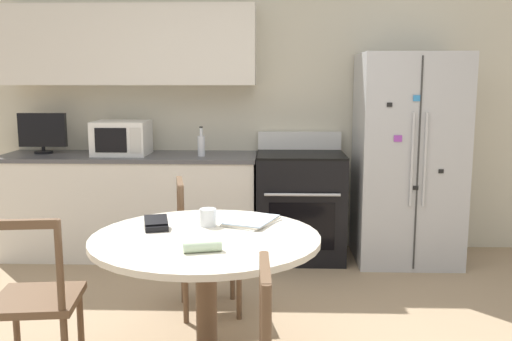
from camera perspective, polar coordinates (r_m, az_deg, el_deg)
name	(u,v)px	position (r m, az deg, el deg)	size (l,w,h in m)	color
back_wall	(223,91)	(5.21, -3.33, 7.98)	(5.20, 0.44, 2.60)	beige
kitchen_counter	(131,205)	(5.17, -12.40, -3.37)	(2.22, 0.64, 0.90)	silver
refrigerator	(407,159)	(5.00, 14.90, 1.13)	(0.85, 0.74, 1.77)	#B2B5BA
oven_range	(300,205)	(4.99, 4.44, -3.43)	(0.75, 0.68, 1.08)	black
microwave	(122,138)	(5.09, -13.28, 3.20)	(0.46, 0.39, 0.29)	white
countertop_tv	(43,132)	(5.38, -20.57, 3.66)	(0.42, 0.16, 0.36)	black
counter_bottle	(201,145)	(4.89, -5.49, 2.56)	(0.06, 0.06, 0.25)	silver
dining_table	(206,265)	(2.97, -5.03, -9.40)	(1.17, 1.17, 0.77)	beige
dining_chair_far	(205,249)	(3.85, -5.08, -7.80)	(0.49, 0.49, 0.90)	brown
dining_chair_left	(35,301)	(3.19, -21.19, -12.08)	(0.47, 0.47, 0.90)	brown
candle_glass	(208,218)	(3.10, -4.83, -4.80)	(0.09, 0.09, 0.09)	silver
folded_napkin	(202,246)	(2.65, -5.39, -7.57)	(0.18, 0.09, 0.05)	beige
wallet	(156,225)	(3.06, -9.94, -5.34)	(0.15, 0.15, 0.07)	black
mail_stack	(252,221)	(3.15, -0.43, -5.06)	(0.34, 0.37, 0.02)	white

